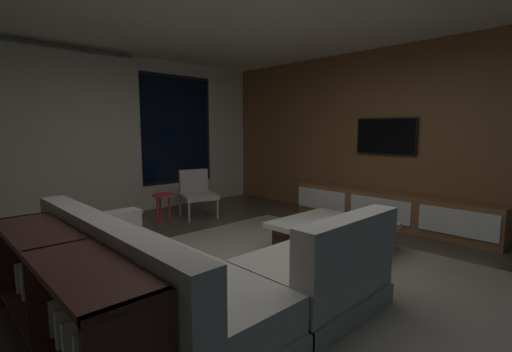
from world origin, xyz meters
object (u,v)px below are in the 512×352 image
object	(u,v)px
sectional_couch	(194,278)
mounted_tv	(386,136)
media_console	(389,210)
console_table_behind_couch	(61,294)
book_stack_on_coffee_table	(337,224)
coffee_table	(332,237)
accent_chair_near_window	(197,191)
side_stool	(163,200)

from	to	relation	value
sectional_couch	mounted_tv	bearing A→B (deg)	5.12
media_console	console_table_behind_couch	bearing A→B (deg)	-179.87
book_stack_on_coffee_table	coffee_table	bearing A→B (deg)	48.97
book_stack_on_coffee_table	media_console	world-z (taller)	media_console
sectional_couch	accent_chair_near_window	xyz separation A→B (m)	(1.85, 2.66, 0.14)
coffee_table	accent_chair_near_window	bearing A→B (deg)	92.87
media_console	book_stack_on_coffee_table	bearing A→B (deg)	-172.46
media_console	console_table_behind_couch	world-z (taller)	console_table_behind_couch
book_stack_on_coffee_table	side_stool	distance (m)	2.81
sectional_couch	console_table_behind_couch	bearing A→B (deg)	171.96
sectional_couch	coffee_table	distance (m)	1.99
coffee_table	mounted_tv	size ratio (longest dim) A/B	1.21
mounted_tv	console_table_behind_couch	world-z (taller)	mounted_tv
media_console	sectional_couch	bearing A→B (deg)	-177.77
sectional_couch	mounted_tv	world-z (taller)	mounted_tv
coffee_table	media_console	size ratio (longest dim) A/B	0.37
mounted_tv	book_stack_on_coffee_table	bearing A→B (deg)	-167.45
side_stool	media_console	distance (m)	3.45
book_stack_on_coffee_table	accent_chair_near_window	size ratio (longest dim) A/B	0.32
coffee_table	side_stool	bearing A→B (deg)	106.53
accent_chair_near_window	side_stool	xyz separation A→B (m)	(-0.64, -0.01, -0.06)
media_console	coffee_table	bearing A→B (deg)	-177.45
coffee_table	mounted_tv	xyz separation A→B (m)	(1.79, 0.27, 1.16)
console_table_behind_couch	side_stool	bearing A→B (deg)	49.79
book_stack_on_coffee_table	console_table_behind_couch	size ratio (longest dim) A/B	0.12
sectional_couch	coffee_table	world-z (taller)	sectional_couch
media_console	console_table_behind_couch	size ratio (longest dim) A/B	1.48
media_console	console_table_behind_couch	xyz separation A→B (m)	(-4.50, -0.01, 0.16)
sectional_couch	book_stack_on_coffee_table	world-z (taller)	sectional_couch
side_stool	accent_chair_near_window	bearing A→B (deg)	1.17
coffee_table	side_stool	xyz separation A→B (m)	(-0.77, 2.58, 0.19)
side_stool	sectional_couch	bearing A→B (deg)	-114.68
book_stack_on_coffee_table	side_stool	bearing A→B (deg)	102.90
accent_chair_near_window	side_stool	size ratio (longest dim) A/B	1.70
accent_chair_near_window	book_stack_on_coffee_table	bearing A→B (deg)	-90.18
side_stool	console_table_behind_couch	size ratio (longest dim) A/B	0.22
sectional_couch	media_console	size ratio (longest dim) A/B	0.81
media_console	mounted_tv	distance (m)	1.13
accent_chair_near_window	sectional_couch	bearing A→B (deg)	-124.84
side_stool	mounted_tv	world-z (taller)	mounted_tv
book_stack_on_coffee_table	side_stool	xyz separation A→B (m)	(-0.63, 2.74, -0.03)
coffee_table	book_stack_on_coffee_table	xyz separation A→B (m)	(-0.14, -0.16, 0.21)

